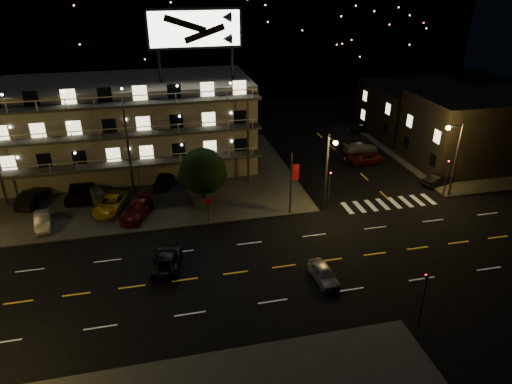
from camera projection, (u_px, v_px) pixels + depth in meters
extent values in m
plane|color=black|center=(260.00, 270.00, 36.57)|extent=(140.00, 140.00, 0.00)
cube|color=#383835|center=(98.00, 183.00, 51.24)|extent=(44.00, 24.00, 0.15)
cube|color=#383835|center=(446.00, 151.00, 60.05)|extent=(16.00, 24.00, 0.15)
cube|color=gray|center=(130.00, 127.00, 53.38)|extent=(28.00, 12.00, 10.00)
cube|color=gray|center=(124.00, 82.00, 51.07)|extent=(28.00, 12.00, 0.50)
cube|color=#383835|center=(131.00, 164.00, 48.15)|extent=(28.00, 1.80, 0.25)
cube|color=#383835|center=(127.00, 135.00, 46.75)|extent=(28.00, 1.80, 0.25)
cube|color=#383835|center=(123.00, 105.00, 45.34)|extent=(28.00, 1.80, 0.25)
cylinder|color=black|center=(160.00, 66.00, 49.24)|extent=(0.36, 0.36, 3.50)
cylinder|color=black|center=(232.00, 63.00, 50.84)|extent=(0.36, 0.36, 3.50)
cube|color=black|center=(195.00, 29.00, 48.39)|extent=(10.20, 0.50, 4.20)
cube|color=silver|center=(195.00, 29.00, 48.13)|extent=(9.60, 0.06, 3.60)
cube|color=black|center=(472.00, 131.00, 54.71)|extent=(14.00, 10.00, 8.50)
cube|color=black|center=(418.00, 110.00, 65.54)|extent=(14.00, 12.00, 7.00)
cube|color=black|center=(181.00, 22.00, 92.57)|extent=(120.00, 20.00, 24.00)
cylinder|color=#2D2D30|center=(326.00, 174.00, 43.78)|extent=(0.20, 0.20, 8.00)
cylinder|color=#2D2D30|center=(332.00, 139.00, 41.40)|extent=(0.12, 1.80, 0.12)
sphere|color=gold|center=(335.00, 143.00, 40.75)|extent=(0.44, 0.44, 0.44)
cylinder|color=#2D2D30|center=(455.00, 161.00, 46.58)|extent=(0.20, 0.20, 8.00)
cylinder|color=#2D2D30|center=(456.00, 126.00, 44.74)|extent=(1.80, 0.12, 0.12)
sphere|color=gold|center=(448.00, 128.00, 44.63)|extent=(0.44, 0.44, 0.44)
cylinder|color=#2D2D30|center=(329.00, 193.00, 45.02)|extent=(0.14, 0.14, 3.60)
imported|color=black|center=(330.00, 172.00, 44.01)|extent=(0.20, 0.16, 1.00)
sphere|color=#FF0C0C|center=(331.00, 173.00, 43.95)|extent=(0.14, 0.14, 0.14)
cylinder|color=#2D2D30|center=(422.00, 303.00, 30.14)|extent=(0.14, 0.14, 3.60)
imported|color=black|center=(428.00, 275.00, 29.13)|extent=(0.20, 0.16, 1.00)
sphere|color=#FF0C0C|center=(426.00, 275.00, 29.27)|extent=(0.14, 0.14, 0.14)
cylinder|color=#2D2D30|center=(446.00, 181.00, 47.62)|extent=(0.14, 0.14, 3.60)
imported|color=black|center=(450.00, 160.00, 46.61)|extent=(0.16, 0.20, 1.00)
sphere|color=#FF0C0C|center=(449.00, 161.00, 46.63)|extent=(0.14, 0.14, 0.14)
cylinder|color=#2D2D30|center=(291.00, 184.00, 43.52)|extent=(0.16, 0.16, 6.40)
cube|color=red|center=(296.00, 172.00, 43.08)|extent=(0.60, 0.04, 1.60)
cylinder|color=#2D2D30|center=(208.00, 212.00, 43.01)|extent=(0.08, 0.08, 2.20)
cylinder|color=red|center=(208.00, 202.00, 42.51)|extent=(0.91, 0.04, 0.91)
cylinder|color=black|center=(204.00, 195.00, 45.82)|extent=(0.44, 0.44, 2.13)
sphere|color=black|center=(203.00, 171.00, 44.64)|extent=(4.61, 4.61, 4.61)
sphere|color=black|center=(192.00, 176.00, 44.98)|extent=(2.84, 2.84, 2.84)
sphere|color=black|center=(213.00, 175.00, 44.69)|extent=(2.66, 2.66, 2.66)
imported|color=#949398|center=(43.00, 221.00, 42.07)|extent=(1.98, 4.07, 1.29)
imported|color=gold|center=(111.00, 203.00, 45.00)|extent=(3.80, 5.61, 1.43)
imported|color=#5A130C|center=(137.00, 210.00, 43.80)|extent=(3.65, 5.22, 1.40)
imported|color=#949398|center=(199.00, 195.00, 46.81)|extent=(2.36, 4.15, 1.33)
imported|color=black|center=(33.00, 197.00, 46.11)|extent=(2.78, 4.95, 1.54)
imported|color=black|center=(80.00, 191.00, 47.41)|extent=(2.54, 5.35, 1.47)
imported|color=#949398|center=(96.00, 193.00, 47.30)|extent=(3.25, 4.70, 1.26)
imported|color=black|center=(165.00, 179.00, 50.17)|extent=(3.10, 4.76, 1.51)
imported|color=#5A130C|center=(199.00, 179.00, 50.26)|extent=(1.65, 4.35, 1.42)
imported|color=black|center=(439.00, 180.00, 50.58)|extent=(4.09, 2.31, 1.28)
imported|color=#5A130C|center=(366.00, 158.00, 56.46)|extent=(5.14, 2.81, 1.37)
imported|color=#949398|center=(361.00, 148.00, 59.62)|extent=(4.66, 2.08, 1.33)
imported|color=black|center=(363.00, 128.00, 67.12)|extent=(3.83, 1.74, 1.28)
imported|color=#949398|center=(324.00, 274.00, 34.99)|extent=(1.71, 3.78, 1.26)
imported|color=black|center=(167.00, 260.00, 36.66)|extent=(2.92, 5.11, 1.34)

